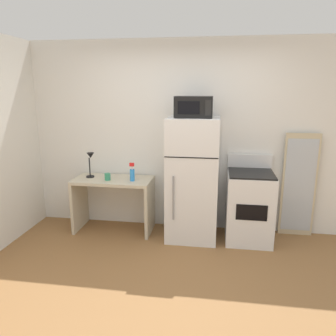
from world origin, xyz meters
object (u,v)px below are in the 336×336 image
at_px(coffee_mug, 108,177).
at_px(oven_range, 249,206).
at_px(desk, 114,195).
at_px(spray_bottle, 132,174).
at_px(microwave, 194,107).
at_px(refrigerator, 193,179).
at_px(leaning_mirror, 299,186).
at_px(desk_lamp, 90,161).

distance_m(coffee_mug, oven_range, 1.92).
distance_m(desk, spray_bottle, 0.45).
bearing_deg(microwave, desk, 176.53).
distance_m(coffee_mug, microwave, 1.48).
bearing_deg(desk, oven_range, -0.96).
height_order(refrigerator, leaning_mirror, refrigerator).
bearing_deg(desk_lamp, coffee_mug, -19.41).
bearing_deg(oven_range, desk_lamp, 178.69).
height_order(microwave, oven_range, microwave).
xyz_separation_m(desk_lamp, leaning_mirror, (2.81, 0.21, -0.29)).
height_order(coffee_mug, oven_range, oven_range).
distance_m(desk, microwave, 1.64).
relative_size(desk, leaning_mirror, 0.76).
relative_size(desk_lamp, microwave, 0.77).
bearing_deg(leaning_mirror, coffee_mug, -173.26).
xyz_separation_m(spray_bottle, microwave, (0.81, -0.01, 0.89)).
relative_size(desk, oven_range, 0.97).
bearing_deg(coffee_mug, refrigerator, 1.56).
bearing_deg(oven_range, leaning_mirror, 21.30).
distance_m(oven_range, leaning_mirror, 0.74).
bearing_deg(refrigerator, desk, 177.63).
bearing_deg(desk_lamp, desk, -3.27).
height_order(desk, spray_bottle, spray_bottle).
relative_size(desk_lamp, leaning_mirror, 0.25).
relative_size(desk, coffee_mug, 11.21).
height_order(desk, oven_range, oven_range).
height_order(coffee_mug, refrigerator, refrigerator).
relative_size(refrigerator, leaning_mirror, 1.15).
height_order(desk_lamp, microwave, microwave).
relative_size(spray_bottle, coffee_mug, 2.62).
height_order(desk, desk_lamp, desk_lamp).
relative_size(desk_lamp, spray_bottle, 1.42).
bearing_deg(oven_range, desk, 179.04).
bearing_deg(microwave, oven_range, 2.74).
distance_m(desk, coffee_mug, 0.30).
distance_m(desk_lamp, leaning_mirror, 2.84).
xyz_separation_m(spray_bottle, oven_range, (1.55, 0.03, -0.38)).
bearing_deg(coffee_mug, microwave, 0.51).
relative_size(spray_bottle, microwave, 0.54).
relative_size(coffee_mug, microwave, 0.21).
bearing_deg(refrigerator, desk_lamp, 177.43).
bearing_deg(desk_lamp, refrigerator, -2.57).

